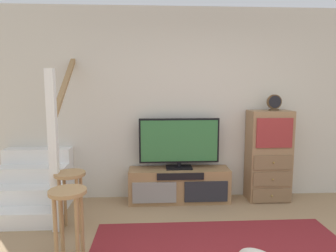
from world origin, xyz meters
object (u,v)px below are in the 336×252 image
object	(u,v)px
side_cabinet	(268,156)
bar_stool_near	(68,208)
bar_stool_far	(70,187)
television	(179,142)
media_console	(179,185)
desk_clock	(274,103)

from	to	relation	value
side_cabinet	bar_stool_near	distance (m)	2.80
side_cabinet	bar_stool_far	world-z (taller)	side_cabinet
side_cabinet	bar_stool_near	size ratio (longest dim) A/B	1.86
bar_stool_near	bar_stool_far	bearing A→B (deg)	102.98
television	side_cabinet	distance (m)	1.28
media_console	bar_stool_far	world-z (taller)	bar_stool_far
side_cabinet	desk_clock	distance (m)	0.75
television	desk_clock	size ratio (longest dim) A/B	4.99
side_cabinet	bar_stool_far	size ratio (longest dim) A/B	1.91
media_console	bar_stool_far	size ratio (longest dim) A/B	2.10
bar_stool_near	bar_stool_far	xyz separation A→B (m)	(-0.14, 0.63, -0.01)
media_console	desk_clock	bearing A→B (deg)	-0.21
desk_clock	side_cabinet	bearing A→B (deg)	160.25
television	bar_stool_near	bearing A→B (deg)	-128.61
desk_clock	television	bearing A→B (deg)	178.75
media_console	bar_stool_far	distance (m)	1.53
media_console	bar_stool_near	distance (m)	1.84
desk_clock	bar_stool_far	distance (m)	2.85
television	side_cabinet	xyz separation A→B (m)	(1.27, -0.01, -0.21)
media_console	television	bearing A→B (deg)	90.00
television	bar_stool_near	size ratio (longest dim) A/B	1.62
media_console	desk_clock	xyz separation A→B (m)	(1.31, -0.00, 1.15)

